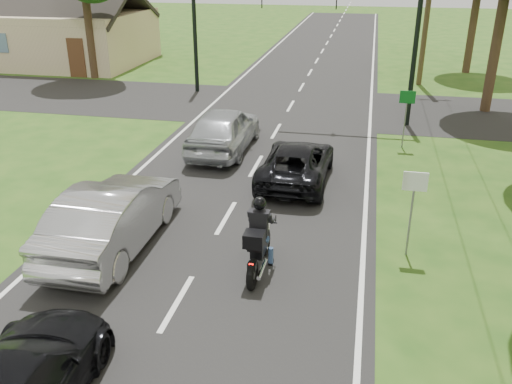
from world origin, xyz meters
TOP-DOWN VIEW (x-y plane):
  - ground at (0.00, 0.00)m, footprint 140.00×140.00m
  - road at (0.00, 10.00)m, footprint 8.00×100.00m
  - cross_road at (0.00, 16.00)m, footprint 60.00×7.00m
  - motorcycle_rider at (1.41, 1.54)m, footprint 0.60×2.12m
  - dark_suv at (1.50, 6.99)m, footprint 2.10×4.41m
  - silver_sedan at (-2.25, 1.97)m, footprint 1.75×4.95m
  - silver_suv at (-1.45, 9.33)m, footprint 1.93×4.73m
  - traffic_signal at (3.34, 14.00)m, footprint 6.38×0.44m
  - signal_pole_far at (-5.20, 18.00)m, footprint 0.20×0.20m
  - sign_white at (4.70, 2.98)m, footprint 0.55×0.07m
  - sign_green at (4.90, 10.98)m, footprint 0.55×0.07m
  - house at (-16.00, 24.00)m, footprint 10.20×8.00m

SIDE VIEW (x-z plane):
  - ground at x=0.00m, z-range 0.00..0.00m
  - cross_road at x=0.00m, z-range 0.00..0.01m
  - road at x=0.00m, z-range 0.00..0.01m
  - dark_suv at x=1.50m, z-range 0.01..1.23m
  - motorcycle_rider at x=1.41m, z-range -0.20..1.63m
  - silver_suv at x=-1.45m, z-range 0.01..1.62m
  - silver_sedan at x=-2.25m, z-range 0.01..1.64m
  - sign_white at x=4.70m, z-range 0.54..2.66m
  - sign_green at x=4.90m, z-range 0.54..2.66m
  - house at x=-16.00m, z-range -0.65..4.19m
  - signal_pole_far at x=-5.20m, z-range 0.00..6.00m
  - traffic_signal at x=3.34m, z-range 1.14..7.14m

